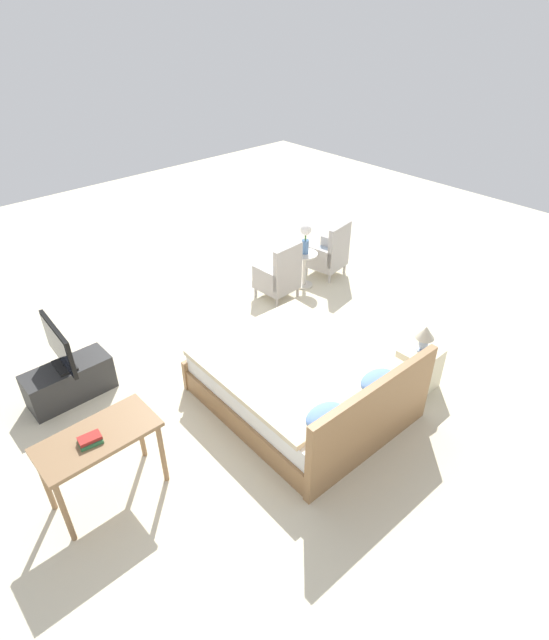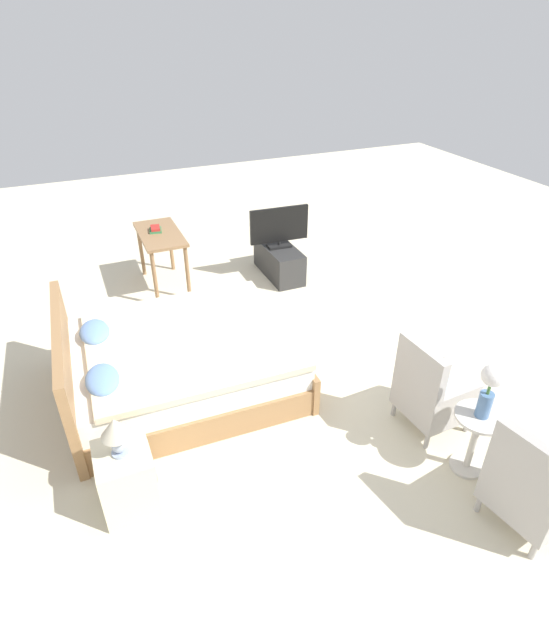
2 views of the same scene
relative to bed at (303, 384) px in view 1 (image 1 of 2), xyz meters
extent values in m
plane|color=beige|center=(-0.06, -0.92, -0.30)|extent=(16.00, 16.00, 0.00)
cube|color=#997047|center=(0.00, -0.05, -0.16)|extent=(1.81, 2.19, 0.28)
cube|color=white|center=(0.00, -0.05, 0.10)|extent=(1.74, 2.11, 0.24)
cube|color=beige|center=(0.00, -0.13, 0.25)|extent=(1.78, 1.94, 0.06)
cube|color=#997047|center=(0.03, 0.99, 0.18)|extent=(1.79, 0.13, 0.96)
cube|color=#997047|center=(-0.03, -1.09, -0.10)|extent=(1.79, 0.11, 0.40)
ellipsoid|color=#668ED1|center=(-0.38, 0.72, 0.29)|extent=(0.45, 0.29, 0.14)
ellipsoid|color=#668ED1|center=(0.41, 0.70, 0.29)|extent=(0.45, 0.29, 0.14)
cylinder|color=#ADA8A3|center=(-2.72, -2.25, -0.22)|extent=(0.04, 0.04, 0.16)
cylinder|color=#ADA8A3|center=(-2.26, -2.17, -0.22)|extent=(0.04, 0.04, 0.16)
cylinder|color=#ADA8A3|center=(-2.79, -1.79, -0.22)|extent=(0.04, 0.04, 0.16)
cylinder|color=#ADA8A3|center=(-2.34, -1.72, -0.22)|extent=(0.04, 0.04, 0.16)
cube|color=#ADA8A3|center=(-2.53, -1.98, -0.08)|extent=(0.62, 0.62, 0.12)
cube|color=#A3B7CC|center=(-2.53, -1.98, 0.03)|extent=(0.57, 0.57, 0.10)
cube|color=#ADA8A3|center=(-2.56, -1.75, 0.30)|extent=(0.55, 0.17, 0.64)
cube|color=#ADA8A3|center=(-2.76, -2.02, 0.11)|extent=(0.15, 0.52, 0.26)
cube|color=#ADA8A3|center=(-2.29, -1.94, 0.11)|extent=(0.15, 0.52, 0.26)
cylinder|color=#ADA8A3|center=(-1.63, -2.22, -0.22)|extent=(0.04, 0.04, 0.16)
cylinder|color=#ADA8A3|center=(-1.17, -2.20, -0.22)|extent=(0.04, 0.04, 0.16)
cylinder|color=#ADA8A3|center=(-1.66, -1.76, -0.22)|extent=(0.04, 0.04, 0.16)
cylinder|color=#ADA8A3|center=(-1.20, -1.74, -0.22)|extent=(0.04, 0.04, 0.16)
cube|color=#ADA8A3|center=(-1.41, -1.98, -0.08)|extent=(0.57, 0.57, 0.12)
cube|color=#A3B7CC|center=(-1.41, -1.98, 0.03)|extent=(0.52, 0.52, 0.10)
cube|color=#ADA8A3|center=(-1.43, -1.75, 0.30)|extent=(0.54, 0.11, 0.64)
cube|color=#ADA8A3|center=(-1.65, -1.99, 0.11)|extent=(0.10, 0.52, 0.26)
cube|color=#ADA8A3|center=(-1.18, -1.97, 0.11)|extent=(0.10, 0.52, 0.26)
cylinder|color=beige|center=(-1.97, -1.94, -0.28)|extent=(0.28, 0.28, 0.03)
cylinder|color=beige|center=(-1.97, -1.94, -0.01)|extent=(0.06, 0.06, 0.53)
cylinder|color=beige|center=(-1.97, -1.94, 0.27)|extent=(0.40, 0.40, 0.02)
cylinder|color=#4C709E|center=(-1.97, -1.94, 0.39)|extent=(0.11, 0.11, 0.22)
cylinder|color=#477538|center=(-1.97, -1.94, 0.55)|extent=(0.02, 0.02, 0.10)
sphere|color=silver|center=(-1.97, -1.94, 0.67)|extent=(0.17, 0.17, 0.17)
cube|color=beige|center=(-1.22, 0.70, -0.03)|extent=(0.44, 0.40, 0.54)
cube|color=#B3AB8E|center=(-1.22, 0.49, 0.08)|extent=(0.37, 0.01, 0.09)
cylinder|color=#9EADC6|center=(-1.22, 0.70, 0.25)|extent=(0.13, 0.13, 0.02)
ellipsoid|color=#9EADC6|center=(-1.22, 0.70, 0.34)|extent=(0.11, 0.11, 0.16)
cone|color=beige|center=(-1.22, 0.70, 0.49)|extent=(0.22, 0.22, 0.15)
cube|color=#2D2D2D|center=(1.90, -1.91, -0.08)|extent=(0.96, 0.40, 0.44)
cube|color=black|center=(1.90, -1.91, 0.16)|extent=(0.22, 0.33, 0.03)
cylinder|color=black|center=(1.90, -1.91, 0.20)|extent=(0.04, 0.04, 0.05)
cube|color=black|center=(1.90, -1.91, 0.46)|extent=(0.09, 0.83, 0.48)
cube|color=black|center=(1.93, -1.92, 0.46)|extent=(0.05, 0.77, 0.43)
cylinder|color=#8E6B47|center=(1.74, -0.56, 0.07)|extent=(0.05, 0.05, 0.74)
cylinder|color=#8E6B47|center=(2.68, -0.56, 0.07)|extent=(0.05, 0.05, 0.74)
cylinder|color=#8E6B47|center=(1.74, -0.14, 0.07)|extent=(0.05, 0.05, 0.74)
cylinder|color=#8E6B47|center=(2.68, -0.14, 0.07)|extent=(0.05, 0.05, 0.74)
cube|color=#8E6B47|center=(2.21, -0.35, 0.46)|extent=(1.04, 0.52, 0.04)
cube|color=#337A47|center=(2.28, -0.31, 0.50)|extent=(0.21, 0.18, 0.03)
cube|color=#AD2823|center=(2.28, -0.31, 0.53)|extent=(0.20, 0.14, 0.03)
camera|label=1|loc=(3.11, 2.94, 3.70)|focal=28.00mm
camera|label=2|loc=(-3.99, 0.67, 2.97)|focal=28.00mm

